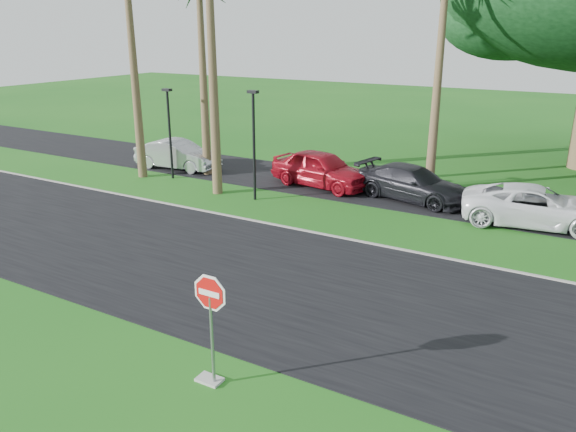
% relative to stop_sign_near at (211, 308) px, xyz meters
% --- Properties ---
extents(ground, '(120.00, 120.00, 0.00)m').
position_rel_stop_sign_near_xyz_m(ground, '(-0.50, 3.00, -1.77)').
color(ground, '#195916').
rests_on(ground, ground).
extents(road, '(120.00, 8.00, 0.02)m').
position_rel_stop_sign_near_xyz_m(road, '(-0.50, 5.00, -1.76)').
color(road, black).
rests_on(road, ground).
extents(parking_strip, '(120.00, 5.00, 0.02)m').
position_rel_stop_sign_near_xyz_m(parking_strip, '(-0.50, 15.50, -1.76)').
color(parking_strip, black).
rests_on(parking_strip, ground).
extents(curb, '(120.00, 0.12, 0.06)m').
position_rel_stop_sign_near_xyz_m(curb, '(-0.50, 9.05, -1.74)').
color(curb, gray).
rests_on(curb, ground).
extents(stop_sign_near, '(1.05, 0.07, 2.62)m').
position_rel_stop_sign_near_xyz_m(stop_sign_near, '(0.00, 0.00, 0.00)').
color(stop_sign_near, gray).
rests_on(stop_sign_near, ground).
extents(streetlight_left, '(0.45, 0.25, 4.34)m').
position_rel_stop_sign_near_xyz_m(streetlight_left, '(-12.00, 12.50, 0.72)').
color(streetlight_left, black).
rests_on(streetlight_left, ground).
extents(streetlight_right, '(0.45, 0.25, 4.64)m').
position_rel_stop_sign_near_xyz_m(streetlight_right, '(-6.50, 11.50, 0.88)').
color(streetlight_right, black).
rests_on(streetlight_right, ground).
extents(car_silver, '(4.64, 1.95, 1.49)m').
position_rel_stop_sign_near_xyz_m(car_silver, '(-13.02, 14.11, -1.03)').
color(car_silver, '#A6A8AD').
rests_on(car_silver, ground).
extents(car_red, '(5.18, 2.78, 1.68)m').
position_rel_stop_sign_near_xyz_m(car_red, '(-4.95, 14.77, -0.94)').
color(car_red, maroon).
rests_on(car_red, ground).
extents(car_dark, '(5.31, 3.04, 1.45)m').
position_rel_stop_sign_near_xyz_m(car_dark, '(-0.62, 14.81, -1.05)').
color(car_dark, black).
rests_on(car_dark, ground).
extents(car_minivan, '(5.60, 3.22, 1.47)m').
position_rel_stop_sign_near_xyz_m(car_minivan, '(4.40, 13.96, -1.04)').
color(car_minivan, white).
rests_on(car_minivan, ground).
extents(utility_slab, '(0.55, 0.35, 0.06)m').
position_rel_stop_sign_near_xyz_m(utility_slab, '(-0.14, 0.02, -1.74)').
color(utility_slab, '#A7A79E').
rests_on(utility_slab, ground).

